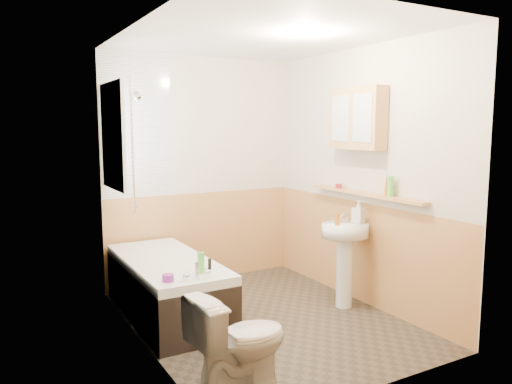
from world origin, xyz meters
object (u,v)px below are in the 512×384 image
Objects in this scene: bathtub at (167,286)px; sink at (345,248)px; toilet at (239,342)px; pine_shelf at (364,194)px; medicine_cabinet at (357,119)px.

sink is (1.57, -0.62, 0.30)m from bathtub.
toilet is (-0.03, -1.49, 0.05)m from bathtub.
medicine_cabinet is (-0.03, 0.09, 0.72)m from pine_shelf.
sink is 0.61× the size of pine_shelf.
toilet is 0.73× the size of sink.
pine_shelf is (1.80, 0.85, 0.76)m from toilet.
medicine_cabinet is at bearing 106.92° from pine_shelf.
medicine_cabinet reaches higher than pine_shelf.
sink is at bearing -21.46° from bathtub.
sink is 1.24m from medicine_cabinet.
pine_shelf is 0.72m from medicine_cabinet.
pine_shelf is at bearing -70.19° from toilet.
sink is (1.60, 0.88, 0.25)m from toilet.
bathtub is 1.49m from toilet.
bathtub is 2.38m from medicine_cabinet.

